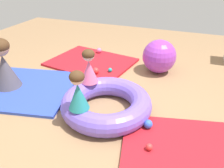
% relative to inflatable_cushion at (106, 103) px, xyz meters
% --- Properties ---
extents(ground_plane, '(8.00, 8.00, 0.00)m').
position_rel_inflatable_cushion_xyz_m(ground_plane, '(-0.13, 0.10, -0.13)').
color(ground_plane, '#93704C').
extents(gym_mat_front, '(1.51, 1.51, 0.04)m').
position_rel_inflatable_cushion_xyz_m(gym_mat_front, '(1.03, -0.48, -0.11)').
color(gym_mat_front, '#B21923').
rests_on(gym_mat_front, ground).
extents(gym_mat_far_left, '(1.63, 1.36, 0.04)m').
position_rel_inflatable_cushion_xyz_m(gym_mat_far_left, '(-0.85, 1.34, -0.11)').
color(gym_mat_far_left, '#B21923').
rests_on(gym_mat_far_left, ground).
extents(gym_mat_center_rear, '(2.11, 1.60, 0.04)m').
position_rel_inflatable_cushion_xyz_m(gym_mat_center_rear, '(-1.60, 0.04, -0.11)').
color(gym_mat_center_rear, '#2D47B7').
rests_on(gym_mat_center_rear, ground).
extents(inflatable_cushion, '(1.14, 1.14, 0.26)m').
position_rel_inflatable_cushion_xyz_m(inflatable_cushion, '(0.00, 0.00, 0.00)').
color(inflatable_cushion, '#7056D1').
rests_on(inflatable_cushion, ground).
extents(child_in_pink, '(0.27, 0.27, 0.46)m').
position_rel_inflatable_cushion_xyz_m(child_in_pink, '(-0.34, 0.23, 0.36)').
color(child_in_pink, '#E5608E').
rests_on(child_in_pink, inflatable_cushion).
extents(child_in_teal, '(0.28, 0.28, 0.46)m').
position_rel_inflatable_cushion_xyz_m(child_in_teal, '(-0.18, -0.37, 0.35)').
color(child_in_teal, teal).
rests_on(child_in_teal, inflatable_cushion).
extents(adult_seated, '(0.53, 0.53, 0.74)m').
position_rel_inflatable_cushion_xyz_m(adult_seated, '(-1.60, 0.04, 0.27)').
color(adult_seated, '#4C4751').
rests_on(adult_seated, gym_mat_center_rear).
extents(play_ball_red, '(0.07, 0.07, 0.07)m').
position_rel_inflatable_cushion_xyz_m(play_ball_red, '(0.67, -0.49, -0.06)').
color(play_ball_red, red).
rests_on(play_ball_red, gym_mat_front).
extents(play_ball_teal, '(0.07, 0.07, 0.07)m').
position_rel_inflatable_cushion_xyz_m(play_ball_teal, '(-0.35, 1.04, -0.06)').
color(play_ball_teal, teal).
rests_on(play_ball_teal, gym_mat_far_left).
extents(play_ball_pink, '(0.10, 0.10, 0.10)m').
position_rel_inflatable_cushion_xyz_m(play_ball_pink, '(-0.88, 1.78, -0.04)').
color(play_ball_pink, pink).
rests_on(play_ball_pink, gym_mat_far_left).
extents(play_ball_blue, '(0.10, 0.10, 0.10)m').
position_rel_inflatable_cushion_xyz_m(play_ball_blue, '(0.58, -0.16, -0.04)').
color(play_ball_blue, blue).
rests_on(play_ball_blue, gym_mat_front).
extents(play_ball_red_second, '(0.11, 0.11, 0.11)m').
position_rel_inflatable_cushion_xyz_m(play_ball_red_second, '(-0.55, 0.89, -0.04)').
color(play_ball_red_second, red).
rests_on(play_ball_red_second, gym_mat_far_left).
extents(exercise_ball_large, '(0.56, 0.56, 0.56)m').
position_rel_inflatable_cushion_xyz_m(exercise_ball_large, '(0.39, 1.42, 0.15)').
color(exercise_ball_large, purple).
rests_on(exercise_ball_large, ground).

